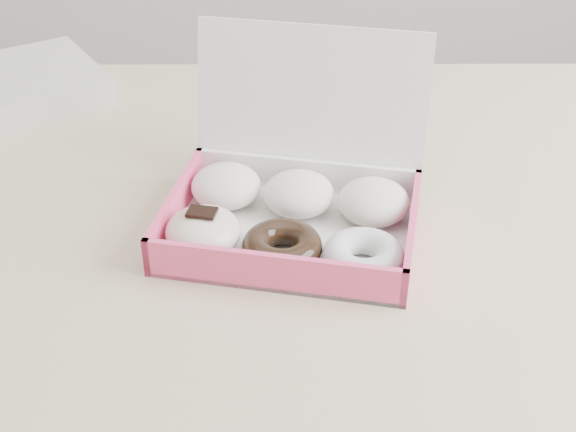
{
  "coord_description": "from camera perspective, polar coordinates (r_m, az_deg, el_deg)",
  "views": [
    {
      "loc": [
        0.08,
        -0.86,
        1.29
      ],
      "look_at": [
        0.09,
        -0.11,
        0.78
      ],
      "focal_mm": 50.0,
      "sensor_mm": 36.0,
      "label": 1
    }
  ],
  "objects": [
    {
      "name": "newspapers",
      "position": [
        1.3,
        -19.26,
        8.57
      ],
      "size": [
        0.34,
        0.32,
        0.04
      ],
      "primitive_type": "cube",
      "rotation": [
        0.0,
        0.0,
        0.56
      ],
      "color": "white",
      "rests_on": "table"
    },
    {
      "name": "table",
      "position": [
        1.06,
        -4.75,
        -1.78
      ],
      "size": [
        1.2,
        0.8,
        0.75
      ],
      "color": "tan",
      "rests_on": "ground"
    },
    {
      "name": "donut_box",
      "position": [
        0.92,
        0.22,
        0.76
      ],
      "size": [
        0.33,
        0.3,
        0.2
      ],
      "rotation": [
        0.0,
        0.0,
        -0.2
      ],
      "color": "white",
      "rests_on": "table"
    }
  ]
}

